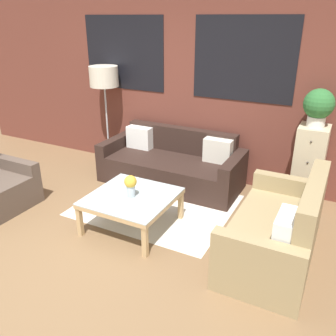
{
  "coord_description": "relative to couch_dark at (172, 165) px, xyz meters",
  "views": [
    {
      "loc": [
        2.31,
        -2.43,
        2.33
      ],
      "look_at": [
        0.41,
        1.26,
        0.55
      ],
      "focal_mm": 38.0,
      "sensor_mm": 36.0,
      "label": 1
    }
  ],
  "objects": [
    {
      "name": "coffee_table",
      "position": [
        0.14,
        -1.32,
        0.08
      ],
      "size": [
        0.94,
        0.94,
        0.41
      ],
      "color": "silver",
      "rests_on": "ground_plane"
    },
    {
      "name": "couch_dark",
      "position": [
        0.0,
        0.0,
        0.0
      ],
      "size": [
        2.08,
        0.88,
        0.78
      ],
      "color": "black",
      "rests_on": "ground_plane"
    },
    {
      "name": "rug",
      "position": [
        0.14,
        -0.74,
        -0.28
      ],
      "size": [
        1.94,
        1.59,
        0.0
      ],
      "color": "silver",
      "rests_on": "ground_plane"
    },
    {
      "name": "floor_lamp",
      "position": [
        -1.3,
        0.19,
        1.14
      ],
      "size": [
        0.45,
        0.45,
        1.62
      ],
      "color": "#B2B2B7",
      "rests_on": "ground_plane"
    },
    {
      "name": "drawer_cabinet",
      "position": [
        1.87,
        0.2,
        0.26
      ],
      "size": [
        0.36,
        0.43,
        1.08
      ],
      "color": "#C6B793",
      "rests_on": "ground_plane"
    },
    {
      "name": "wall_back_brick",
      "position": [
        -0.12,
        0.49,
        1.13
      ],
      "size": [
        8.4,
        0.09,
        2.8
      ],
      "color": "brown",
      "rests_on": "ground_plane"
    },
    {
      "name": "potted_plant",
      "position": [
        1.87,
        0.2,
        1.06
      ],
      "size": [
        0.36,
        0.36,
        0.46
      ],
      "color": "silver",
      "rests_on": "drawer_cabinet"
    },
    {
      "name": "flower_vase",
      "position": [
        0.14,
        -1.34,
        0.29
      ],
      "size": [
        0.14,
        0.14,
        0.26
      ],
      "color": "#ADBCC6",
      "rests_on": "coffee_table"
    },
    {
      "name": "ground_plane",
      "position": [
        -0.12,
        -1.95,
        -0.28
      ],
      "size": [
        16.0,
        16.0,
        0.0
      ],
      "primitive_type": "plane",
      "color": "brown"
    },
    {
      "name": "settee_vintage",
      "position": [
        1.78,
        -1.15,
        0.03
      ],
      "size": [
        0.8,
        1.56,
        0.92
      ],
      "color": "#99845B",
      "rests_on": "ground_plane"
    }
  ]
}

